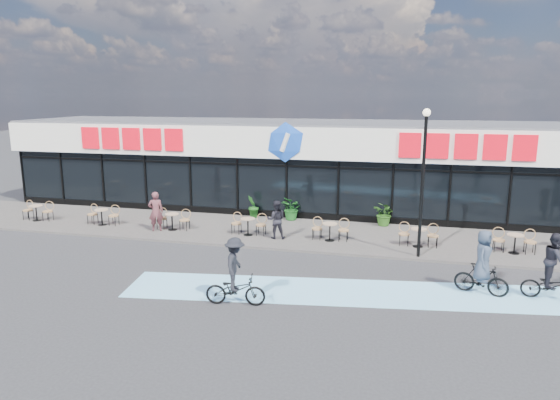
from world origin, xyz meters
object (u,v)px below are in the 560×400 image
lamp_post (423,171)px  cyclist_b (553,274)px  potted_plant_left (253,207)px  bistro_set_0 (38,211)px  patron_left (156,211)px  potted_plant_mid (292,209)px  patron_right (276,220)px  cyclist_a (482,268)px  potted_plant_right (385,214)px

lamp_post → cyclist_b: (3.73, -2.98, -2.48)m
potted_plant_left → bistro_set_0: bearing=-163.8°
bistro_set_0 → patron_left: bearing=-3.6°
potted_plant_mid → patron_left: patron_left is taller
patron_right → cyclist_b: cyclist_b is taller
potted_plant_mid → bistro_set_0: bearing=-166.1°
cyclist_a → patron_left: bearing=163.0°
potted_plant_mid → cyclist_a: bearing=-44.0°
potted_plant_left → potted_plant_right: bearing=0.1°
lamp_post → cyclist_b: size_ratio=2.63×
potted_plant_mid → cyclist_a: 10.44m
potted_plant_right → cyclist_b: bearing=-54.6°
potted_plant_left → potted_plant_mid: bearing=1.5°
bistro_set_0 → cyclist_b: 21.72m
lamp_post → potted_plant_mid: lamp_post is taller
potted_plant_right → patron_left: patron_left is taller
cyclist_b → potted_plant_left: bearing=147.7°
patron_left → cyclist_a: cyclist_a is taller
patron_right → potted_plant_right: bearing=-156.6°
lamp_post → potted_plant_right: lamp_post is taller
bistro_set_0 → patron_right: 11.84m
cyclist_a → potted_plant_mid: bearing=136.0°
bistro_set_0 → lamp_post: bearing=-4.4°
potted_plant_mid → potted_plant_right: size_ratio=1.01×
potted_plant_left → cyclist_a: bearing=-37.4°
patron_right → cyclist_a: size_ratio=0.80×
potted_plant_mid → cyclist_b: size_ratio=0.54×
cyclist_a → cyclist_b: cyclist_b is taller
potted_plant_right → cyclist_a: size_ratio=0.55×
bistro_set_0 → potted_plant_left: (9.89, 2.87, 0.11)m
lamp_post → potted_plant_mid: size_ratio=4.84×
potted_plant_left → potted_plant_mid: 1.92m
potted_plant_mid → lamp_post: bearing=-36.6°
potted_plant_left → cyclist_a: (9.43, -7.20, 0.17)m
lamp_post → bistro_set_0: (-17.55, 1.35, -2.75)m
lamp_post → bistro_set_0: 17.81m
potted_plant_mid → patron_left: size_ratio=0.64×
bistro_set_0 → potted_plant_right: 16.42m
potted_plant_right → patron_left: 10.28m
potted_plant_mid → patron_left: 6.33m
potted_plant_right → patron_right: patron_right is taller
potted_plant_right → cyclist_b: 8.84m
lamp_post → potted_plant_right: 5.18m
potted_plant_mid → cyclist_a: cyclist_a is taller
lamp_post → bistro_set_0: size_ratio=3.52×
bistro_set_0 → cyclist_a: bearing=-12.7°
patron_left → lamp_post: bearing=152.0°
cyclist_a → cyclist_b: 1.96m
potted_plant_mid → cyclist_a: (7.51, -7.26, 0.17)m
patron_right → lamp_post: bearing=156.7°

